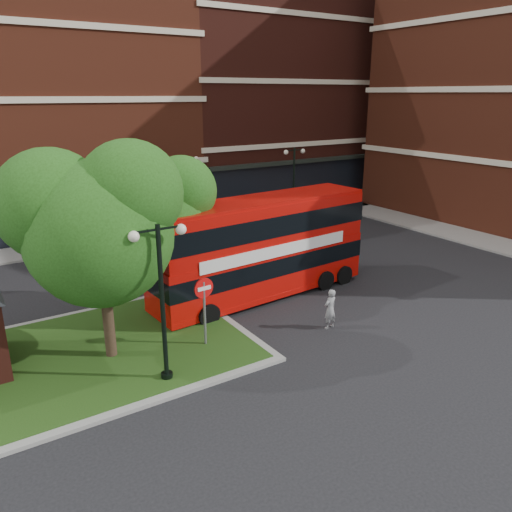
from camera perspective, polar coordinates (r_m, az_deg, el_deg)
ground at (r=18.41m, az=6.30°, el=-9.37°), size 120.00×120.00×0.00m
pavement_far at (r=32.02m, az=-12.50°, el=2.45°), size 44.00×3.00×0.12m
terrace_far_right at (r=44.00m, az=1.10°, el=17.49°), size 18.00×12.00×16.00m
traffic_island at (r=17.86m, az=-21.29°, el=-11.27°), size 12.60×7.60×0.15m
tree_island_west at (r=16.06m, az=-17.99°, el=4.02°), size 5.40×4.71×7.21m
tree_island_east at (r=19.39m, az=-11.20°, el=5.20°), size 4.46×3.90×6.29m
lamp_island at (r=14.81m, az=-10.70°, el=-4.57°), size 1.72×0.36×5.00m
lamp_far_left at (r=30.33m, az=-7.94°, el=7.22°), size 1.72×0.36×5.00m
lamp_far_right at (r=34.39m, az=4.34°, el=8.62°), size 1.72×0.36×5.00m
bus at (r=21.15m, az=0.61°, el=1.70°), size 10.06×2.95×3.79m
woman at (r=18.95m, az=8.46°, el=-6.01°), size 0.62×0.45×1.56m
car_silver at (r=29.39m, az=-14.86°, el=2.27°), size 4.57×2.33×1.49m
car_white at (r=32.35m, az=-2.18°, el=4.26°), size 4.43×1.57×1.46m
no_entry_sign at (r=17.04m, az=-5.96°, el=-4.86°), size 0.71×0.10×2.58m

